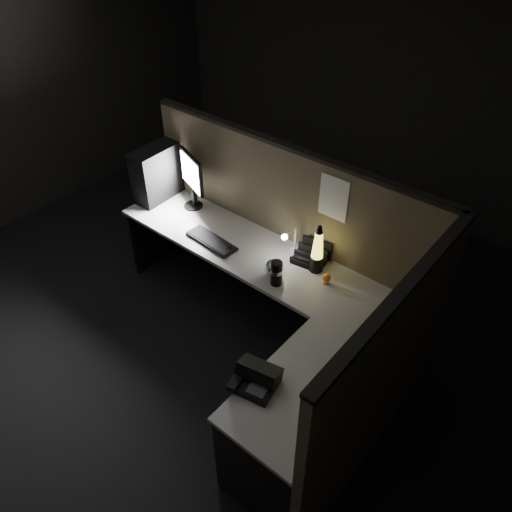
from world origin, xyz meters
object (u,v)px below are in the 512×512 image
Objects in this scene: keyboard at (212,241)px; lava_lamp at (317,252)px; pc_tower at (157,173)px; desk_phone at (255,377)px; monitor at (192,176)px.

lava_lamp reaches higher than keyboard.
keyboard is (0.83, -0.20, -0.23)m from pc_tower.
desk_phone is (1.98, -1.03, -0.18)m from pc_tower.
monitor is at bearing 178.51° from lava_lamp.
desk_phone is at bearing -73.97° from lava_lamp.
monitor is at bearing 153.42° from keyboard.
keyboard is 1.41m from desk_phone.
monitor is at bearing 11.27° from pc_tower.
pc_tower reaches higher than desk_phone.
monitor is 1.24× the size of lava_lamp.
desk_phone is at bearing -13.89° from monitor.
lava_lamp is (0.83, 0.25, 0.15)m from keyboard.
keyboard is at bearing 132.46° from desk_phone.
pc_tower is 1.62× the size of desk_phone.
monitor is 1.99m from desk_phone.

